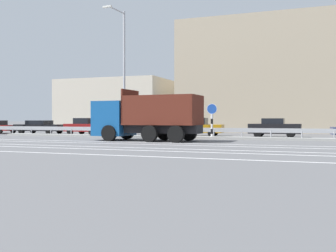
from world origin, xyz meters
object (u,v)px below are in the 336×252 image
object	(u,v)px
street_lamp_1	(123,68)
parked_car_3	(143,127)
parked_car_5	(275,128)
median_road_sign	(212,120)
parked_car_2	(86,126)
parked_car_4	(197,127)
dump_truck	(134,121)
parked_car_1	(40,127)

from	to	relation	value
street_lamp_1	parked_car_3	distance (m)	6.29
parked_car_5	median_road_sign	bearing A→B (deg)	-42.98
parked_car_2	parked_car_4	size ratio (longest dim) A/B	0.89
dump_truck	street_lamp_1	bearing A→B (deg)	37.71
parked_car_1	parked_car_5	size ratio (longest dim) A/B	1.25
street_lamp_1	parked_car_5	distance (m)	12.76
parked_car_1	parked_car_5	bearing A→B (deg)	88.26
parked_car_2	parked_car_5	bearing A→B (deg)	95.77
parked_car_1	parked_car_5	world-z (taller)	parked_car_5
dump_truck	parked_car_4	xyz separation A→B (m)	(2.15, 7.98, -0.56)
parked_car_3	parked_car_4	distance (m)	4.91
parked_car_2	parked_car_4	distance (m)	10.36
parked_car_1	parked_car_4	size ratio (longest dim) A/B	1.12
parked_car_3	parked_car_5	size ratio (longest dim) A/B	1.15
parked_car_5	parked_car_2	bearing A→B (deg)	-87.40
median_road_sign	parked_car_5	bearing A→B (deg)	46.42
parked_car_1	parked_car_2	size ratio (longest dim) A/B	1.26
street_lamp_1	parked_car_3	size ratio (longest dim) A/B	2.15
parked_car_4	street_lamp_1	bearing A→B (deg)	-52.64
median_road_sign	parked_car_1	xyz separation A→B (m)	(-17.79, 3.73, -0.66)
median_road_sign	parked_car_3	world-z (taller)	median_road_sign
parked_car_1	parked_car_2	bearing A→B (deg)	86.00
dump_truck	parked_car_2	size ratio (longest dim) A/B	1.87
parked_car_3	parked_car_4	size ratio (longest dim) A/B	1.03
dump_truck	parked_car_3	world-z (taller)	dump_truck
median_road_sign	parked_car_2	size ratio (longest dim) A/B	0.65
dump_truck	parked_car_1	distance (m)	15.29
median_road_sign	parked_car_3	bearing A→B (deg)	150.35
parked_car_1	parked_car_3	distance (m)	10.59
median_road_sign	parked_car_2	world-z (taller)	median_road_sign
parked_car_3	parked_car_5	distance (m)	11.23
dump_truck	street_lamp_1	world-z (taller)	street_lamp_1
street_lamp_1	parked_car_4	xyz separation A→B (m)	(4.76, 4.31, -4.68)
median_road_sign	parked_car_4	world-z (taller)	median_road_sign
parked_car_2	street_lamp_1	bearing A→B (deg)	60.28
dump_truck	parked_car_5	bearing A→B (deg)	-44.62
dump_truck	street_lamp_1	xyz separation A→B (m)	(-2.61, 3.67, 4.12)
parked_car_2	parked_car_3	xyz separation A→B (m)	(5.43, 0.46, -0.05)
median_road_sign	parked_car_4	size ratio (longest dim) A/B	0.57
parked_car_1	parked_car_5	xyz separation A→B (m)	(21.81, 0.49, 0.08)
dump_truck	median_road_sign	world-z (taller)	dump_truck
parked_car_1	parked_car_4	bearing A→B (deg)	88.94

